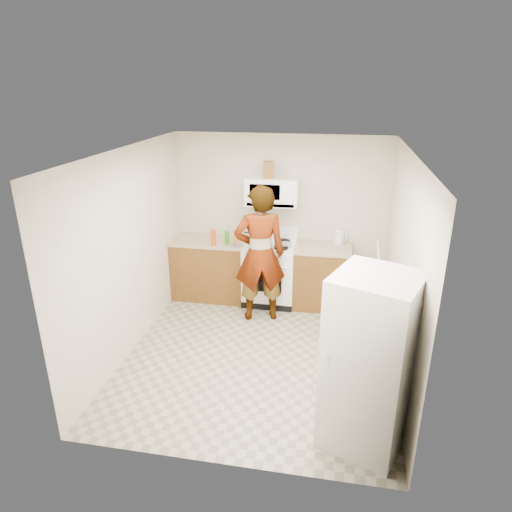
% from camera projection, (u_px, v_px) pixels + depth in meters
% --- Properties ---
extents(floor, '(3.60, 3.60, 0.00)m').
position_uv_depth(floor, '(259.00, 353.00, 5.73)').
color(floor, gray).
rests_on(floor, ground).
extents(back_wall, '(3.20, 0.02, 2.50)m').
position_uv_depth(back_wall, '(280.00, 218.00, 6.92)').
color(back_wall, beige).
rests_on(back_wall, floor).
extents(right_wall, '(0.02, 3.60, 2.50)m').
position_uv_depth(right_wall, '(402.00, 271.00, 5.01)').
color(right_wall, beige).
rests_on(right_wall, floor).
extents(cabinet_left, '(1.12, 0.62, 0.90)m').
position_uv_depth(cabinet_left, '(211.00, 269.00, 7.11)').
color(cabinet_left, brown).
rests_on(cabinet_left, floor).
extents(counter_left, '(1.14, 0.64, 0.03)m').
position_uv_depth(counter_left, '(209.00, 241.00, 6.94)').
color(counter_left, tan).
rests_on(counter_left, cabinet_left).
extents(cabinet_right, '(0.80, 0.62, 0.90)m').
position_uv_depth(cabinet_right, '(321.00, 277.00, 6.82)').
color(cabinet_right, brown).
rests_on(cabinet_right, floor).
extents(counter_right, '(0.82, 0.64, 0.03)m').
position_uv_depth(counter_right, '(323.00, 248.00, 6.65)').
color(counter_right, tan).
rests_on(counter_right, cabinet_right).
extents(gas_range, '(0.76, 0.65, 1.13)m').
position_uv_depth(gas_range, '(270.00, 272.00, 6.93)').
color(gas_range, white).
rests_on(gas_range, floor).
extents(microwave, '(0.76, 0.38, 0.40)m').
position_uv_depth(microwave, '(272.00, 191.00, 6.61)').
color(microwave, white).
rests_on(microwave, back_wall).
extents(person, '(0.81, 0.65, 1.94)m').
position_uv_depth(person, '(260.00, 254.00, 6.26)').
color(person, tan).
rests_on(person, floor).
extents(fridge, '(0.91, 0.91, 1.70)m').
position_uv_depth(fridge, '(370.00, 363.00, 4.08)').
color(fridge, silver).
rests_on(fridge, floor).
extents(kettle, '(0.16, 0.16, 0.17)m').
position_uv_depth(kettle, '(339.00, 237.00, 6.78)').
color(kettle, silver).
rests_on(kettle, counter_right).
extents(jug, '(0.17, 0.17, 0.24)m').
position_uv_depth(jug, '(268.00, 170.00, 6.46)').
color(jug, brown).
rests_on(jug, microwave).
extents(saucepan, '(0.27, 0.27, 0.12)m').
position_uv_depth(saucepan, '(260.00, 236.00, 6.87)').
color(saucepan, silver).
rests_on(saucepan, gas_range).
extents(tray, '(0.29, 0.25, 0.05)m').
position_uv_depth(tray, '(282.00, 245.00, 6.66)').
color(tray, white).
rests_on(tray, gas_range).
extents(bottle_spray, '(0.09, 0.09, 0.24)m').
position_uv_depth(bottle_spray, '(213.00, 238.00, 6.66)').
color(bottle_spray, '#BB3B0E').
rests_on(bottle_spray, counter_left).
extents(bottle_hot_sauce, '(0.06, 0.06, 0.16)m').
position_uv_depth(bottle_hot_sauce, '(236.00, 238.00, 6.76)').
color(bottle_hot_sauce, orange).
rests_on(bottle_hot_sauce, counter_left).
extents(bottle_green_cap, '(0.08, 0.08, 0.21)m').
position_uv_depth(bottle_green_cap, '(227.00, 238.00, 6.70)').
color(bottle_green_cap, '#228217').
rests_on(bottle_green_cap, counter_left).
extents(pot_lid, '(0.29, 0.29, 0.01)m').
position_uv_depth(pot_lid, '(235.00, 245.00, 6.71)').
color(pot_lid, white).
rests_on(pot_lid, counter_left).
extents(broom, '(0.26, 0.13, 1.22)m').
position_uv_depth(broom, '(381.00, 283.00, 6.23)').
color(broom, white).
rests_on(broom, floor).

